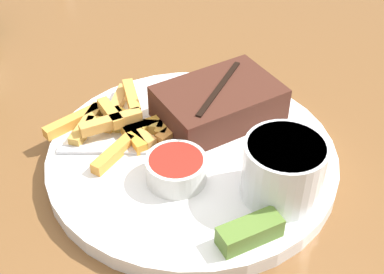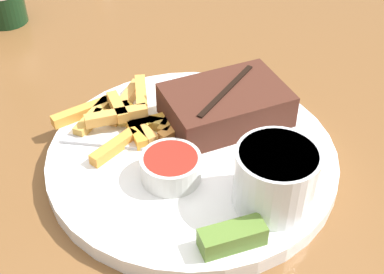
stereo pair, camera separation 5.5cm
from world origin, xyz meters
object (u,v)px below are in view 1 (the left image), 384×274
at_px(coleslaw_cup, 284,167).
at_px(knife_utensil, 187,126).
at_px(fork_utensil, 115,150).
at_px(pickle_spear, 250,232).
at_px(dinner_plate, 192,158).
at_px(dipping_sauce_cup, 176,168).
at_px(steak_portion, 219,103).

relative_size(coleslaw_cup, knife_utensil, 0.55).
bearing_deg(fork_utensil, pickle_spear, -41.53).
bearing_deg(pickle_spear, dinner_plate, 84.07).
relative_size(dipping_sauce_cup, knife_utensil, 0.43).
xyz_separation_m(pickle_spear, fork_utensil, (-0.06, 0.17, -0.01)).
distance_m(dipping_sauce_cup, fork_utensil, 0.08).
bearing_deg(coleslaw_cup, steak_portion, 85.39).
height_order(steak_portion, fork_utensil, steak_portion).
relative_size(coleslaw_cup, dipping_sauce_cup, 1.28).
bearing_deg(pickle_spear, dipping_sauce_cup, 101.59).
relative_size(dipping_sauce_cup, fork_utensil, 0.49).
bearing_deg(fork_utensil, dipping_sauce_cup, -32.03).
relative_size(dinner_plate, dipping_sauce_cup, 5.05).
bearing_deg(steak_portion, dinner_plate, -145.42).
distance_m(steak_portion, fork_utensil, 0.13).
relative_size(steak_portion, knife_utensil, 0.95).
height_order(dinner_plate, knife_utensil, knife_utensil).
xyz_separation_m(steak_portion, fork_utensil, (-0.13, 0.00, -0.02)).
distance_m(dinner_plate, fork_utensil, 0.08).
bearing_deg(fork_utensil, knife_utensil, 27.93).
height_order(dipping_sauce_cup, fork_utensil, dipping_sauce_cup).
xyz_separation_m(coleslaw_cup, knife_utensil, (-0.03, 0.13, -0.03)).
distance_m(dinner_plate, dipping_sauce_cup, 0.05).
distance_m(steak_portion, knife_utensil, 0.04).
bearing_deg(dinner_plate, pickle_spear, -95.93).
relative_size(steak_portion, pickle_spear, 2.27).
relative_size(dinner_plate, steak_portion, 2.27).
xyz_separation_m(steak_portion, knife_utensil, (-0.04, -0.00, -0.02)).
bearing_deg(pickle_spear, knife_utensil, 80.50).
bearing_deg(dinner_plate, coleslaw_cup, -64.42).
height_order(steak_portion, coleslaw_cup, coleslaw_cup).
bearing_deg(coleslaw_cup, dipping_sauce_cup, 140.01).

